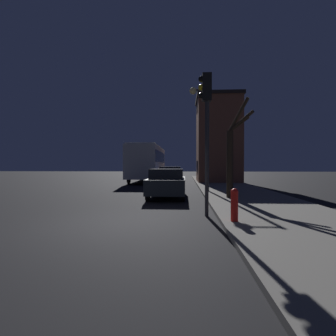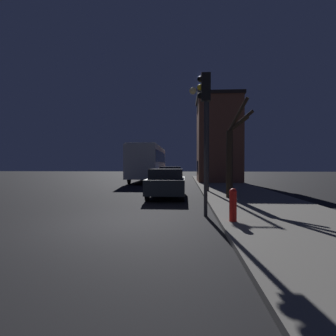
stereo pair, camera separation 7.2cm
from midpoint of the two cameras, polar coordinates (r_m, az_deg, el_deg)
ground_plane at (r=7.79m, az=-11.80°, el=-11.76°), size 120.00×120.00×0.00m
sidewalk at (r=8.12m, az=26.38°, el=-10.85°), size 4.20×60.00×0.13m
brick_building at (r=25.57m, az=10.72°, el=6.24°), size 4.14×4.88×8.04m
streetlamp at (r=16.03m, az=7.31°, el=10.43°), size 1.18×0.42×6.20m
traffic_light at (r=8.78m, az=8.01°, el=11.49°), size 0.43×0.24×4.65m
bare_tree at (r=12.74m, az=13.60°, el=2.89°), size 1.13×1.00×4.63m
bus at (r=26.40m, az=-4.51°, el=1.59°), size 2.62×10.40×3.53m
car_near_lane at (r=13.38m, az=-0.34°, el=-3.21°), size 1.82×4.15×1.48m
car_mid_lane at (r=21.19m, az=0.48°, el=-1.72°), size 1.82×3.87×1.54m
fire_hydrant at (r=7.47m, az=13.99°, el=-7.60°), size 0.21×0.21×0.91m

